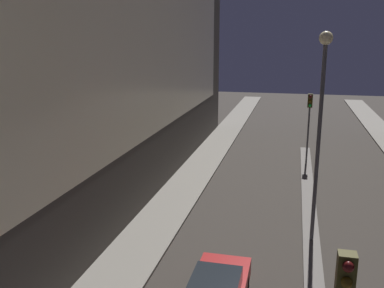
{
  "coord_description": "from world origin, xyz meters",
  "views": [
    {
      "loc": [
        -1.04,
        -2.83,
        8.43
      ],
      "look_at": [
        -5.78,
        16.86,
        3.42
      ],
      "focal_mm": 40.0,
      "sensor_mm": 36.0,
      "label": 1
    }
  ],
  "objects": [
    {
      "name": "median_strip",
      "position": [
        0.0,
        15.85,
        0.07
      ],
      "size": [
        0.71,
        29.71,
        0.14
      ],
      "color": "#66605B",
      "rests_on": "ground"
    },
    {
      "name": "traffic_light_mid",
      "position": [
        0.0,
        26.47,
        3.59
      ],
      "size": [
        0.32,
        0.42,
        4.72
      ],
      "color": "#4C4C51",
      "rests_on": "median_strip"
    },
    {
      "name": "street_lamp",
      "position": [
        0.0,
        14.51,
        5.93
      ],
      "size": [
        0.52,
        0.52,
        8.57
      ],
      "color": "#4C4C51",
      "rests_on": "median_strip"
    }
  ]
}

